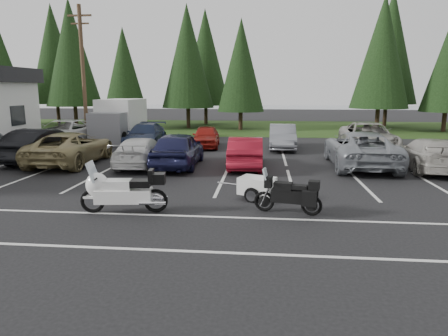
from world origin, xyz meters
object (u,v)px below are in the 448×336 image
utility_pole (83,72)px  car_near_7 (429,154)px  car_near_3 (142,152)px  car_far_2 (206,137)px  car_far_3 (282,137)px  car_near_6 (360,149)px  adventure_motorcycle (288,191)px  car_far_4 (368,137)px  box_truck (117,121)px  car_far_1 (145,135)px  car_far_0 (64,133)px  car_near_4 (178,149)px  touring_motorcycle (124,187)px  car_near_5 (246,152)px  car_near_2 (71,148)px  car_near_1 (43,145)px  cargo_trailer (257,188)px

utility_pole → car_near_7: bearing=-22.0°
car_near_3 → car_far_2: bearing=-110.2°
car_far_3 → car_near_7: bearing=-42.9°
car_near_6 → adventure_motorcycle: size_ratio=2.74×
car_far_4 → car_near_7: bearing=-72.2°
utility_pole → car_near_3: bearing=-52.0°
box_truck → car_far_1: box_truck is taller
car_far_0 → car_far_4: size_ratio=1.00×
car_far_3 → utility_pole: bearing=172.9°
adventure_motorcycle → car_far_0: bearing=148.8°
box_truck → car_near_4: box_truck is taller
car_far_3 → car_far_4: bearing=-6.0°
car_far_0 → car_far_1: (5.14, 0.48, -0.12)m
car_near_6 → car_far_0: size_ratio=1.00×
car_far_3 → touring_motorcycle: bearing=-110.1°
car_far_0 → adventure_motorcycle: (13.36, -12.76, -0.17)m
car_near_5 → car_far_2: bearing=-67.6°
touring_motorcycle → car_near_2: bearing=118.2°
car_near_1 → car_far_2: size_ratio=1.28×
car_far_0 → touring_motorcycle: bearing=-52.9°
utility_pole → car_far_1: (4.62, -1.70, -3.98)m
car_far_0 → car_far_2: bearing=7.3°
car_near_2 → car_near_3: size_ratio=1.20×
car_far_2 → utility_pole: bearing=164.9°
car_near_6 → car_far_3: size_ratio=1.35×
car_near_3 → car_far_1: (-1.75, 6.45, 0.05)m
car_near_1 → car_near_5: (10.22, -0.52, -0.12)m
car_far_2 → touring_motorcycle: bearing=-96.0°
car_near_3 → car_far_3: (6.87, 6.28, 0.06)m
car_near_5 → car_far_0: car_far_0 is taller
box_truck → adventure_motorcycle: bearing=-54.9°
car_near_7 → car_far_1: 16.11m
touring_motorcycle → adventure_motorcycle: bearing=-2.3°
car_near_6 → car_near_4: bearing=7.1°
car_near_5 → car_far_0: 13.17m
car_far_1 → cargo_trailer: bearing=-61.1°
car_near_4 → car_far_4: size_ratio=0.81×
utility_pole → car_near_3: 11.10m
car_near_5 → car_far_4: car_far_4 is taller
car_near_4 → car_far_1: car_near_4 is taller
car_far_2 → car_near_6: bearing=-39.0°
car_far_0 → car_far_3: size_ratio=1.35×
car_far_2 → car_far_4: car_far_4 is taller
cargo_trailer → car_far_1: bearing=144.2°
utility_pole → car_near_1: utility_pole is taller
cargo_trailer → car_far_0: bearing=160.1°
car_near_1 → car_near_2: car_near_1 is taller
car_near_3 → touring_motorcycle: (1.70, -7.21, 0.10)m
car_near_1 → car_near_5: car_near_1 is taller
car_far_0 → cargo_trailer: (12.45, -11.31, -0.46)m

